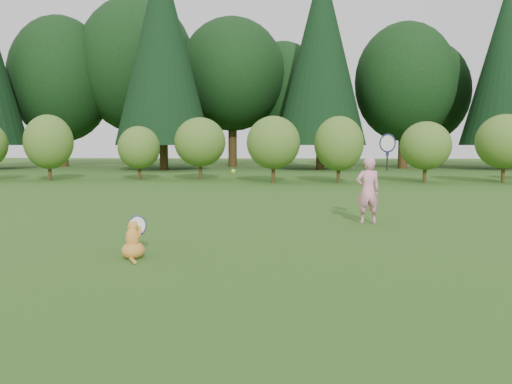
# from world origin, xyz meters

# --- Properties ---
(ground) EXTENTS (100.00, 100.00, 0.00)m
(ground) POSITION_xyz_m (0.00, 0.00, 0.00)
(ground) COLOR #235718
(ground) RESTS_ON ground
(shrub_row) EXTENTS (28.00, 3.00, 2.80)m
(shrub_row) POSITION_xyz_m (0.00, 13.00, 1.40)
(shrub_row) COLOR #477123
(shrub_row) RESTS_ON ground
(woodland_backdrop) EXTENTS (48.00, 10.00, 15.00)m
(woodland_backdrop) POSITION_xyz_m (0.00, 23.00, 7.50)
(woodland_backdrop) COLOR black
(woodland_backdrop) RESTS_ON ground
(child) EXTENTS (0.72, 0.41, 1.89)m
(child) POSITION_xyz_m (2.27, 2.00, 0.66)
(child) COLOR pink
(child) RESTS_ON ground
(cat) EXTENTS (0.37, 0.72, 0.68)m
(cat) POSITION_xyz_m (-1.30, -1.18, 0.26)
(cat) COLOR orange
(cat) RESTS_ON ground
(tennis_ball) EXTENTS (0.07, 0.07, 0.07)m
(tennis_ball) POSITION_xyz_m (-0.23, 1.17, 1.03)
(tennis_ball) COLOR yellow
(tennis_ball) RESTS_ON ground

